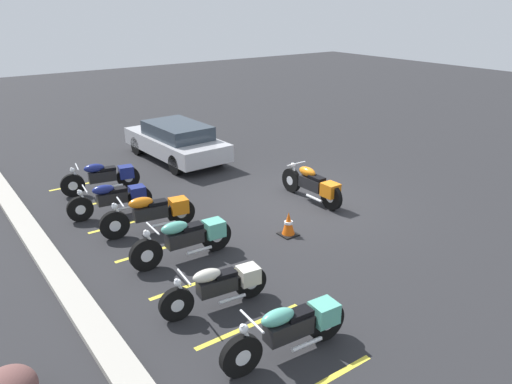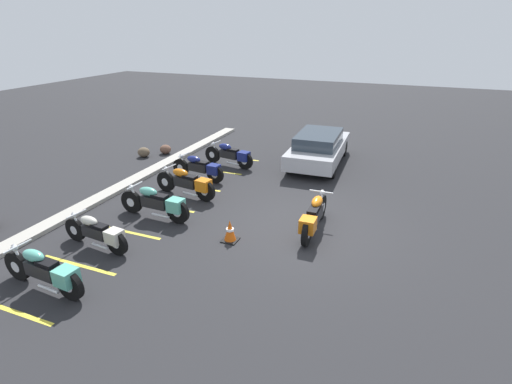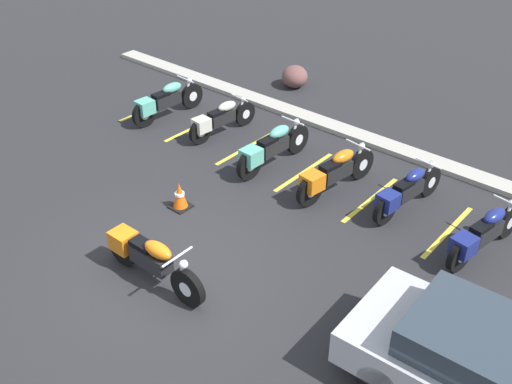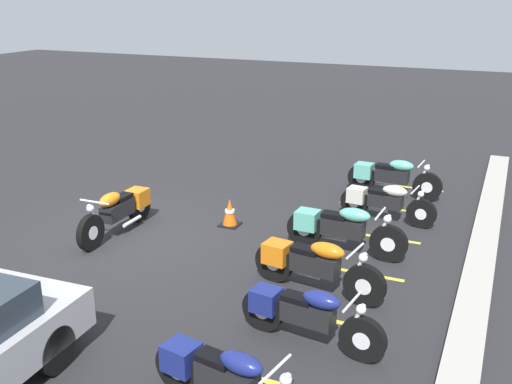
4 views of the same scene
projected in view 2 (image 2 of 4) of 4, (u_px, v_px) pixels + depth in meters
The scene contains 20 objects.
ground at pixel (306, 229), 10.83m from camera, with size 60.00×60.00×0.00m, color #262628.
motorcycle_orange_featured at pixel (314, 216), 10.45m from camera, with size 2.32×0.65×0.91m.
parked_bike_0 at pixel (45, 271), 8.16m from camera, with size 0.63×2.25×0.89m.
parked_bike_1 at pixel (98, 233), 9.73m from camera, with size 0.61×2.07×0.81m.
parked_bike_2 at pixel (157, 203), 11.22m from camera, with size 0.65×2.31×0.91m.
parked_bike_3 at pixel (188, 183), 12.65m from camera, with size 0.72×2.28×0.90m.
parked_bike_4 at pixel (200, 168), 14.06m from camera, with size 0.65×2.14×0.84m.
parked_bike_5 at pixel (231, 155), 15.41m from camera, with size 0.75×2.19×0.87m.
car_silver at pixel (319, 147), 15.57m from camera, with size 4.37×1.97×1.29m.
concrete_curb at pixel (112, 192), 13.07m from camera, with size 18.00×0.50×0.12m, color #A8A399.
landscape_rock_0 at pixel (165, 149), 17.01m from camera, with size 0.47×0.47×0.38m, color brown.
landscape_rock_1 at pixel (144, 152), 16.59m from camera, with size 0.46×0.50×0.41m, color brown.
traffic_cone at pixel (230, 231), 10.14m from camera, with size 0.40×0.40×0.58m.
stall_line_0 at pixel (12, 311), 7.73m from camera, with size 0.10×2.10×0.00m, color gold.
stall_line_1 at pixel (79, 265), 9.20m from camera, with size 0.10×2.10×0.00m, color gold.
stall_line_2 at pixel (127, 232), 10.67m from camera, with size 0.10×2.10×0.00m, color gold.
stall_line_3 at pixel (164, 207), 12.13m from camera, with size 0.10×2.10×0.00m, color gold.
stall_line_4 at pixel (193, 187), 13.60m from camera, with size 0.10×2.10×0.00m, color gold.
stall_line_5 at pixel (216, 171), 15.07m from camera, with size 0.10×2.10×0.00m, color gold.
stall_line_6 at pixel (235, 158), 16.54m from camera, with size 0.10×2.10×0.00m, color gold.
Camera 2 is at (-9.39, -2.35, 5.14)m, focal length 28.00 mm.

